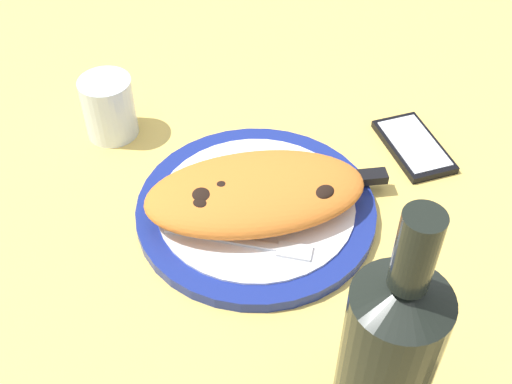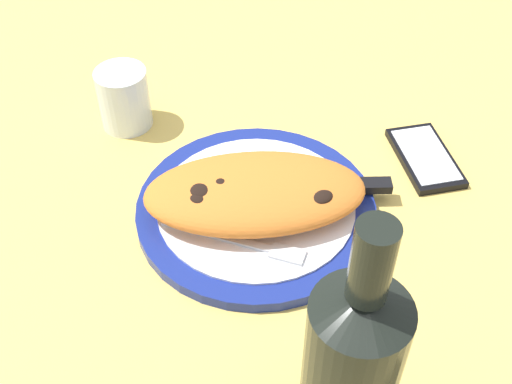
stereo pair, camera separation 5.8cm
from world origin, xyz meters
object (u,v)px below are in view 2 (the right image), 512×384
fork (245,243)px  plate (256,209)px  calzone (252,192)px  water_glass (125,102)px  smartphone (425,157)px  knife (326,187)px  wine_bottle (349,376)px

fork → plate: bearing=91.8°
calzone → water_glass: bearing=146.6°
smartphone → knife: bearing=-139.6°
plate → calzone: 3.50cm
plate → fork: (0.21, -6.64, 1.17)cm
plate → wine_bottle: size_ratio=0.98×
plate → knife: (8.00, 4.20, 1.47)cm
plate → water_glass: bearing=148.2°
fork → water_glass: (-22.02, 20.16, 1.70)cm
smartphone → wine_bottle: wine_bottle is taller
water_glass → calzone: bearing=-33.4°
fork → smartphone: size_ratio=1.23×
fork → knife: (7.79, 10.84, 0.30)cm
water_glass → wine_bottle: size_ratio=0.29×
smartphone → water_glass: 42.10cm
calzone → wine_bottle: bearing=-61.9°
fork → water_glass: bearing=137.5°
fork → wine_bottle: bearing=-56.4°
plate → wine_bottle: wine_bottle is taller
calzone → fork: 6.49cm
plate → knife: bearing=27.7°
knife → wine_bottle: wine_bottle is taller
plate → fork: 6.75cm
knife → smartphone: (12.15, 10.33, -1.80)cm
plate → smartphone: bearing=35.8°
smartphone → fork: bearing=-133.3°
calzone → smartphone: (20.55, 15.11, -3.75)cm
knife → wine_bottle: bearing=-79.8°
knife → calzone: bearing=-150.4°
fork → knife: knife is taller
plate → fork: fork is taller
wine_bottle → fork: bearing=123.6°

